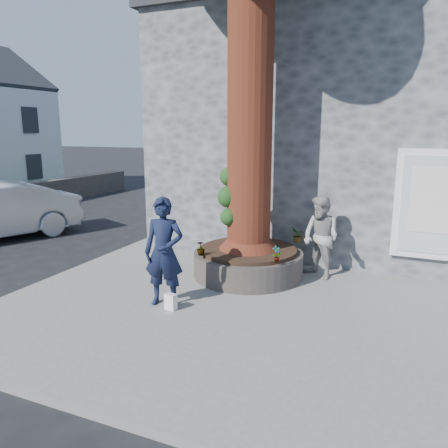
% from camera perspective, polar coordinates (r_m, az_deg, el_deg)
% --- Properties ---
extents(ground, '(120.00, 120.00, 0.00)m').
position_cam_1_polar(ground, '(8.06, -7.33, -10.99)').
color(ground, black).
rests_on(ground, ground).
extents(pavement, '(9.00, 8.00, 0.12)m').
position_cam_1_polar(pavement, '(8.32, 5.33, -9.75)').
color(pavement, slate).
rests_on(pavement, ground).
extents(yellow_line, '(0.10, 30.00, 0.01)m').
position_cam_1_polar(yellow_line, '(10.55, -19.03, -5.90)').
color(yellow_line, yellow).
rests_on(yellow_line, ground).
extents(stone_shop, '(10.30, 8.30, 6.30)m').
position_cam_1_polar(stone_shop, '(13.62, 17.99, 11.63)').
color(stone_shop, '#4A4D4F').
rests_on(stone_shop, ground).
extents(planter, '(2.30, 2.30, 0.60)m').
position_cam_1_polar(planter, '(9.30, 3.16, -5.00)').
color(planter, black).
rests_on(planter, pavement).
extents(man, '(0.78, 0.59, 1.92)m').
position_cam_1_polar(man, '(7.67, -7.84, -3.65)').
color(man, black).
rests_on(man, pavement).
extents(woman, '(1.06, 1.00, 1.72)m').
position_cam_1_polar(woman, '(9.25, 12.54, -1.72)').
color(woman, '#A2A09B').
rests_on(woman, pavement).
extents(shopping_bag, '(0.22, 0.15, 0.28)m').
position_cam_1_polar(shopping_bag, '(7.70, -6.97, -10.05)').
color(shopping_bag, white).
rests_on(shopping_bag, pavement).
extents(plant_a, '(0.20, 0.20, 0.32)m').
position_cam_1_polar(plant_a, '(8.26, 6.88, -3.92)').
color(plant_a, gray).
rests_on(plant_a, planter).
extents(plant_b, '(0.22, 0.22, 0.37)m').
position_cam_1_polar(plant_b, '(9.09, 3.89, -2.20)').
color(plant_b, gray).
rests_on(plant_b, planter).
extents(plant_c, '(0.21, 0.21, 0.29)m').
position_cam_1_polar(plant_c, '(8.69, -3.04, -3.15)').
color(plant_c, gray).
rests_on(plant_c, planter).
extents(plant_d, '(0.37, 0.39, 0.34)m').
position_cam_1_polar(plant_d, '(9.73, 9.63, -1.46)').
color(plant_d, gray).
rests_on(plant_d, planter).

